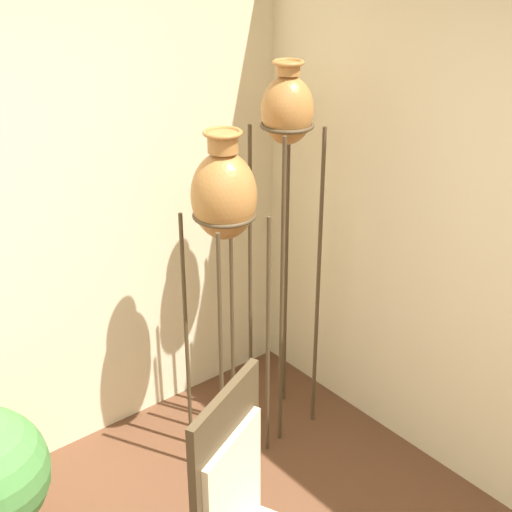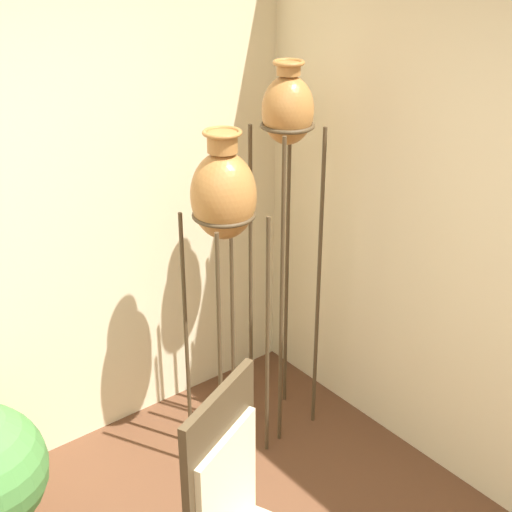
% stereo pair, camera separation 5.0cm
% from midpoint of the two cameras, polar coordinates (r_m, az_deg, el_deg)
% --- Properties ---
extents(vase_stand_tall, '(0.27, 0.27, 1.98)m').
position_cam_midpoint_polar(vase_stand_tall, '(3.36, 2.96, 9.94)').
color(vase_stand_tall, '#473823').
rests_on(vase_stand_tall, ground_plane).
extents(vase_stand_medium, '(0.31, 0.31, 1.73)m').
position_cam_midpoint_polar(vase_stand_medium, '(3.22, -2.16, 4.37)').
color(vase_stand_medium, '#473823').
rests_on(vase_stand_medium, ground_plane).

